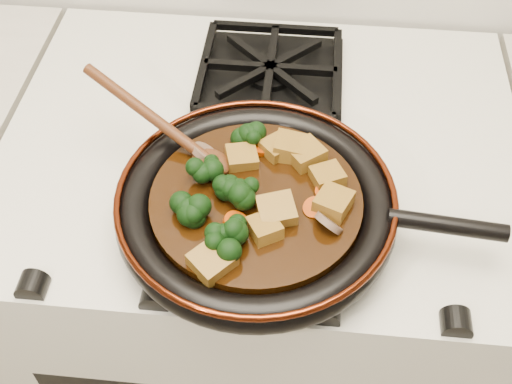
{
  "coord_description": "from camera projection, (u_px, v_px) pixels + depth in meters",
  "views": [
    {
      "loc": [
        0.06,
        1.03,
        1.56
      ],
      "look_at": [
        0.01,
        1.53,
        0.97
      ],
      "focal_mm": 45.0,
      "sensor_mm": 36.0,
      "label": 1
    }
  ],
  "objects": [
    {
      "name": "skillet",
      "position": [
        258.0,
        206.0,
        0.8
      ],
      "size": [
        0.48,
        0.35,
        0.05
      ],
      "rotation": [
        0.0,
        0.0,
        -0.08
      ],
      "color": "black",
      "rests_on": "burner_grate_front"
    },
    {
      "name": "carrot_coin_1",
      "position": [
        260.0,
        147.0,
        0.84
      ],
      "size": [
        0.03,
        0.03,
        0.01
      ],
      "primitive_type": "cylinder",
      "rotation": [
        -0.06,
        0.18,
        0.0
      ],
      "color": "#AA3704",
      "rests_on": "braising_sauce"
    },
    {
      "name": "mushroom_slice_0",
      "position": [
        205.0,
        153.0,
        0.83
      ],
      "size": [
        0.05,
        0.05,
        0.03
      ],
      "primitive_type": "cylinder",
      "rotation": [
        0.63,
        0.0,
        2.15
      ],
      "color": "brown",
      "rests_on": "braising_sauce"
    },
    {
      "name": "tofu_cube_5",
      "position": [
        327.0,
        177.0,
        0.8
      ],
      "size": [
        0.05,
        0.05,
        0.02
      ],
      "primitive_type": "cube",
      "rotation": [
        -0.01,
        0.07,
        2.02
      ],
      "color": "brown",
      "rests_on": "braising_sauce"
    },
    {
      "name": "braising_sauce",
      "position": [
        256.0,
        203.0,
        0.8
      ],
      "size": [
        0.26,
        0.26,
        0.02
      ],
      "primitive_type": "cylinder",
      "color": "black",
      "rests_on": "skillet"
    },
    {
      "name": "stove",
      "position": [
        260.0,
        300.0,
        1.28
      ],
      "size": [
        0.76,
        0.6,
        0.9
      ],
      "primitive_type": "cube",
      "color": "beige",
      "rests_on": "ground"
    },
    {
      "name": "carrot_coin_3",
      "position": [
        326.0,
        192.0,
        0.79
      ],
      "size": [
        0.03,
        0.03,
        0.01
      ],
      "primitive_type": "cylinder",
      "rotation": [
        0.05,
        -0.1,
        0.0
      ],
      "color": "#AA3704",
      "rests_on": "braising_sauce"
    },
    {
      "name": "broccoli_floret_1",
      "position": [
        241.0,
        196.0,
        0.78
      ],
      "size": [
        0.08,
        0.09,
        0.07
      ],
      "primitive_type": null,
      "rotation": [
        -0.22,
        -0.23,
        2.44
      ],
      "color": "black",
      "rests_on": "braising_sauce"
    },
    {
      "name": "tofu_cube_0",
      "position": [
        212.0,
        261.0,
        0.72
      ],
      "size": [
        0.06,
        0.06,
        0.03
      ],
      "primitive_type": "cube",
      "rotation": [
        -0.03,
        -0.08,
        2.4
      ],
      "color": "brown",
      "rests_on": "braising_sauce"
    },
    {
      "name": "tofu_cube_3",
      "position": [
        291.0,
        148.0,
        0.83
      ],
      "size": [
        0.05,
        0.05,
        0.03
      ],
      "primitive_type": "cube",
      "rotation": [
        0.1,
        -0.11,
        3.04
      ],
      "color": "brown",
      "rests_on": "braising_sauce"
    },
    {
      "name": "wooden_spoon",
      "position": [
        177.0,
        136.0,
        0.83
      ],
      "size": [
        0.13,
        0.09,
        0.21
      ],
      "rotation": [
        0.0,
        0.0,
        2.65
      ],
      "color": "#4A240F",
      "rests_on": "braising_sauce"
    },
    {
      "name": "broccoli_floret_2",
      "position": [
        191.0,
        220.0,
        0.75
      ],
      "size": [
        0.07,
        0.06,
        0.06
      ],
      "primitive_type": null,
      "rotation": [
        -0.2,
        -0.05,
        1.48
      ],
      "color": "black",
      "rests_on": "braising_sauce"
    },
    {
      "name": "mushroom_slice_1",
      "position": [
        289.0,
        144.0,
        0.84
      ],
      "size": [
        0.05,
        0.05,
        0.02
      ],
      "primitive_type": "cylinder",
      "rotation": [
        0.43,
        0.0,
        0.62
      ],
      "color": "brown",
      "rests_on": "braising_sauce"
    },
    {
      "name": "tofu_cube_2",
      "position": [
        242.0,
        158.0,
        0.82
      ],
      "size": [
        0.05,
        0.05,
        0.02
      ],
      "primitive_type": "cube",
      "rotation": [
        0.06,
        -0.04,
        1.85
      ],
      "color": "brown",
      "rests_on": "braising_sauce"
    },
    {
      "name": "tofu_cube_7",
      "position": [
        333.0,
        203.0,
        0.77
      ],
      "size": [
        0.05,
        0.06,
        0.03
      ],
      "primitive_type": "cube",
      "rotation": [
        -0.02,
        0.09,
        1.16
      ],
      "color": "brown",
      "rests_on": "braising_sauce"
    },
    {
      "name": "broccoli_floret_3",
      "position": [
        232.0,
        185.0,
        0.79
      ],
      "size": [
        0.09,
        0.09,
        0.07
      ],
      "primitive_type": null,
      "rotation": [
        -0.15,
        -0.09,
        0.58
      ],
      "color": "black",
      "rests_on": "braising_sauce"
    },
    {
      "name": "tofu_cube_6",
      "position": [
        265.0,
        228.0,
        0.75
      ],
      "size": [
        0.05,
        0.05,
        0.02
      ],
      "primitive_type": "cube",
      "rotation": [
        0.02,
        0.1,
        2.1
      ],
      "color": "brown",
      "rests_on": "braising_sauce"
    },
    {
      "name": "broccoli_floret_0",
      "position": [
        236.0,
        235.0,
        0.74
      ],
      "size": [
        0.08,
        0.08,
        0.06
      ],
      "primitive_type": null,
      "rotation": [
        -0.08,
        -0.03,
        1.0
      ],
      "color": "black",
      "rests_on": "braising_sauce"
    },
    {
      "name": "mushroom_slice_2",
      "position": [
        329.0,
        223.0,
        0.75
      ],
      "size": [
        0.05,
        0.05,
        0.03
      ],
      "primitive_type": "cylinder",
      "rotation": [
        0.93,
        0.0,
        2.41
      ],
      "color": "brown",
      "rests_on": "braising_sauce"
    },
    {
      "name": "burner_grate_front",
      "position": [
        252.0,
        208.0,
        0.84
      ],
      "size": [
        0.23,
        0.23,
        0.03
      ],
      "primitive_type": null,
      "color": "black",
      "rests_on": "stove"
    },
    {
      "name": "broccoli_floret_7",
      "position": [
        246.0,
        143.0,
        0.84
      ],
      "size": [
        0.09,
        0.09,
        0.06
      ],
      "primitive_type": null,
      "rotation": [
        0.09,
        0.22,
        0.74
      ],
      "color": "black",
      "rests_on": "braising_sauce"
    },
    {
      "name": "broccoli_floret_5",
      "position": [
        224.0,
        245.0,
        0.73
      ],
      "size": [
        0.08,
        0.08,
        0.07
      ],
      "primitive_type": null,
      "rotation": [
        0.07,
        -0.21,
        2.75
      ],
      "color": "black",
      "rests_on": "braising_sauce"
    },
    {
      "name": "tofu_cube_1",
      "position": [
        276.0,
        148.0,
        0.83
      ],
      "size": [
        0.05,
        0.05,
        0.02
      ],
      "primitive_type": "cube",
      "rotation": [
        0.06,
        -0.02,
        2.35
      ],
      "color": "brown",
      "rests_on": "braising_sauce"
    },
    {
      "name": "carrot_coin_0",
      "position": [
        236.0,
        223.0,
        0.76
      ],
      "size": [
        0.03,
        0.03,
        0.02
      ],
      "primitive_type": "cylinder",
      "rotation": [
        0.0,
        0.35,
        0.0
      ],
      "color": "#AA3704",
      "rests_on": "braising_sauce"
    },
    {
      "name": "tofu_cube_4",
      "position": [
        305.0,
        155.0,
        0.82
      ],
      "size": [
        0.06,
        0.06,
        0.03
      ],
      "primitive_type": "cube",
      "rotation": [
        -0.07,
        -0.02,
        0.65
      ],
      "color": "brown",
      "rests_on": "braising_sauce"
    },
    {
      "name": "carrot_coin_2",
      "position": [
        315.0,
        208.0,
        0.77
      ],
      "size": [
        0.03,
        0.03,
        0.02
      ],
      "primitive_type": "cylinder",
      "rotation": [
        0.27,
        -0.28,
        0.0
      ],
      "color": "#AA3704",
      "rests_on": "braising_sauce"
    },
    {
      "name": "burner_grate_back",
      "position": [
        270.0,
        72.0,
        1.02
      ],
      "size": [
        0.23,
        0.23,
        0.03
      ],
      "primitive_type": null,
      "color": "black",
      "rests_on": "stove"
    },
    {
      "name": "broccoli_floret_4",
      "position": [
        191.0,
        210.0,
        0.76
      ],
      "size": [
        0.07,
        0.07,
        0.06
      ],
      "primitive_type": null,
      "rotation": [
        -0.07,
        -0.11,
        2.93
      ],
      "color": "black",
      "rests_on": "braising_sauce"
    },
    {
      "name": "broccoli_floret_6",
      "position": [
        204.0,
        170.0,
        0.8
      ],
      "size": [
        0.08,
        0.08,
        0.07
      ],
      "primitive_type": null,
      "rotation": [
        -0.05,
        -0.16,
        2.02
      ],
      "color": "black",
      "rests_on": "braising_sauce"
    },
    {
      "name": "tofu_cube_8",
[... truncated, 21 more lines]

